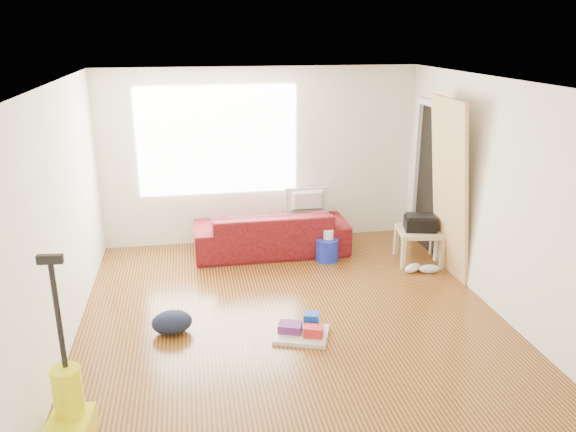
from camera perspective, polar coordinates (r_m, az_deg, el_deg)
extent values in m
cube|color=#482509|center=(6.16, 0.48, -10.44)|extent=(4.50, 5.00, 0.01)
cube|color=white|center=(5.41, 0.55, 13.40)|extent=(4.50, 5.00, 0.01)
cube|color=white|center=(8.05, -2.79, 6.05)|extent=(4.50, 0.01, 2.50)
cube|color=white|center=(3.44, 8.40, -11.92)|extent=(4.50, 0.01, 2.50)
cube|color=white|center=(5.71, -22.27, -0.57)|extent=(0.01, 5.00, 2.50)
cube|color=white|center=(6.45, 20.57, 1.73)|extent=(0.01, 5.00, 2.50)
cube|color=white|center=(7.93, -7.14, 7.58)|extent=(2.20, 0.01, 1.50)
cube|color=white|center=(7.56, 15.41, 2.62)|extent=(0.06, 0.08, 2.00)
cube|color=white|center=(8.35, 12.82, 4.30)|extent=(0.06, 0.08, 2.00)
cube|color=white|center=(7.76, 14.65, 10.94)|extent=(0.06, 0.98, 0.08)
cube|color=black|center=(7.96, 14.27, 3.51)|extent=(0.01, 0.86, 1.98)
imported|color=#3F0502|center=(7.91, -1.71, -3.66)|extent=(2.11, 0.83, 0.62)
cube|color=black|center=(8.24, 2.00, -2.52)|extent=(0.73, 0.56, 0.02)
cube|color=black|center=(8.17, 2.01, -1.18)|extent=(0.73, 0.56, 0.02)
cube|color=black|center=(8.10, 2.03, 0.18)|extent=(0.73, 0.56, 0.02)
cylinder|color=black|center=(7.91, 0.72, -1.91)|extent=(0.02, 0.02, 0.45)
cylinder|color=black|center=(8.17, -0.33, -1.24)|extent=(0.02, 0.02, 0.45)
cylinder|color=black|center=(8.19, 4.35, -1.23)|extent=(0.02, 0.02, 0.45)
cylinder|color=black|center=(8.44, 3.22, -0.60)|extent=(0.02, 0.02, 0.45)
imported|color=black|center=(8.04, 2.04, 1.51)|extent=(0.64, 0.08, 0.37)
cube|color=tan|center=(7.64, 13.21, -1.55)|extent=(0.64, 0.64, 0.05)
cube|color=tan|center=(7.44, 11.63, -3.86)|extent=(0.05, 0.05, 0.40)
cube|color=tan|center=(7.89, 10.91, -2.48)|extent=(0.05, 0.05, 0.40)
cube|color=tan|center=(7.56, 15.37, -3.79)|extent=(0.05, 0.05, 0.40)
cube|color=tan|center=(8.01, 14.44, -2.44)|extent=(0.05, 0.05, 0.40)
cube|color=black|center=(7.61, 13.27, -0.77)|extent=(0.46, 0.38, 0.17)
cube|color=black|center=(7.57, 13.33, -0.02)|extent=(0.41, 0.34, 0.04)
cylinder|color=#1827B5|center=(7.65, 3.96, -4.50)|extent=(0.36, 0.36, 0.30)
cylinder|color=white|center=(7.59, 4.10, -2.95)|extent=(0.13, 0.13, 0.12)
cube|color=silver|center=(5.84, 1.37, -11.94)|extent=(0.64, 0.58, 0.04)
cube|color=red|center=(5.75, 2.61, -11.62)|extent=(0.22, 0.18, 0.11)
cube|color=#62226F|center=(5.84, 0.22, -11.24)|extent=(0.28, 0.24, 0.09)
cube|color=blue|center=(5.91, 2.40, -10.51)|extent=(0.18, 0.17, 0.15)
ellipsoid|color=black|center=(6.04, -11.64, -11.47)|extent=(0.44, 0.36, 0.23)
ellipsoid|color=silver|center=(7.42, 12.54, -5.19)|extent=(0.30, 0.23, 0.11)
ellipsoid|color=silver|center=(7.45, 14.16, -5.23)|extent=(0.29, 0.15, 0.11)
cube|color=yellow|center=(4.84, -21.16, -19.48)|extent=(0.34, 0.38, 0.20)
cylinder|color=yellow|center=(4.71, -21.46, -16.22)|extent=(0.22, 0.22, 0.39)
cylinder|color=black|center=(4.44, -22.31, -9.44)|extent=(0.04, 0.04, 0.83)
cube|color=black|center=(4.26, -23.04, -4.06)|extent=(0.18, 0.06, 0.07)
cube|color=tan|center=(7.55, 15.35, -5.47)|extent=(0.28, 0.89, 2.22)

